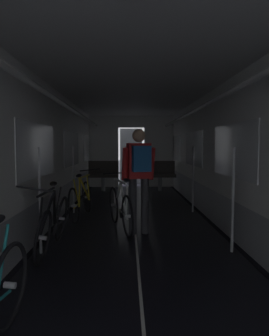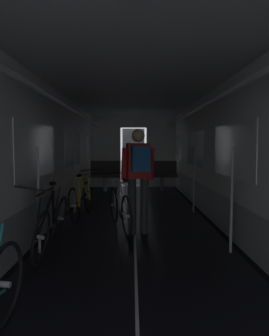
% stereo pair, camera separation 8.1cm
% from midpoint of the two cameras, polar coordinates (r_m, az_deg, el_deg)
% --- Properties ---
extents(train_car_shell, '(3.14, 12.34, 2.57)m').
position_cam_midpoint_polar(train_car_shell, '(5.70, -0.39, 6.76)').
color(train_car_shell, black).
rests_on(train_car_shell, ground).
extents(bench_seat_far_left, '(0.98, 0.51, 0.95)m').
position_cam_midpoint_polar(bench_seat_far_left, '(10.23, -5.80, -0.85)').
color(bench_seat_far_left, gray).
rests_on(bench_seat_far_left, ground).
extents(bench_seat_far_right, '(0.98, 0.51, 0.95)m').
position_cam_midpoint_polar(bench_seat_far_right, '(10.24, 4.29, -0.84)').
color(bench_seat_far_right, gray).
rests_on(bench_seat_far_right, ground).
extents(bicycle_yellow, '(0.49, 1.69, 0.95)m').
position_cam_midpoint_polar(bicycle_yellow, '(6.44, -9.79, -5.38)').
color(bicycle_yellow, black).
rests_on(bicycle_yellow, ground).
extents(bicycle_black, '(0.44, 1.69, 0.96)m').
position_cam_midpoint_polar(bicycle_black, '(4.53, -14.78, -9.45)').
color(bicycle_black, black).
rests_on(bicycle_black, ground).
extents(person_cyclist_aisle, '(0.56, 0.44, 1.69)m').
position_cam_midpoint_polar(person_cyclist_aisle, '(5.11, 0.37, -0.58)').
color(person_cyclist_aisle, '#2D2D33').
rests_on(person_cyclist_aisle, ground).
extents(bicycle_white_in_aisle, '(0.56, 1.65, 0.94)m').
position_cam_midpoint_polar(bicycle_white_in_aisle, '(5.47, -2.99, -6.97)').
color(bicycle_white_in_aisle, black).
rests_on(bicycle_white_in_aisle, ground).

